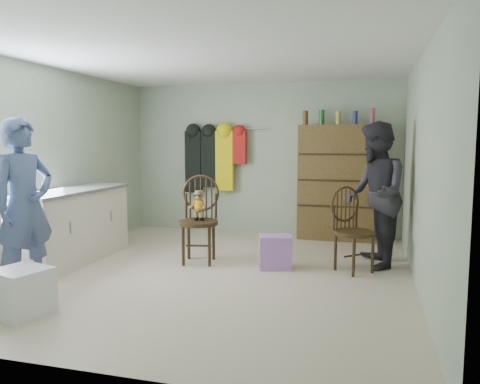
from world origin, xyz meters
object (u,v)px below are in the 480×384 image
(chair_front, at_px, (199,214))
(chair_far, at_px, (351,226))
(dresser, at_px, (337,182))
(counter, at_px, (71,225))

(chair_front, relative_size, chair_far, 1.10)
(chair_front, xyz_separation_m, dresser, (1.61, 1.86, 0.28))
(counter, bearing_deg, chair_front, 15.33)
(chair_far, relative_size, dresser, 0.50)
(counter, bearing_deg, chair_far, 8.44)
(chair_front, bearing_deg, dresser, 39.12)
(counter, height_order, dresser, dresser)
(chair_front, height_order, chair_far, chair_front)
(counter, relative_size, dresser, 0.91)
(chair_far, bearing_deg, chair_front, 137.66)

